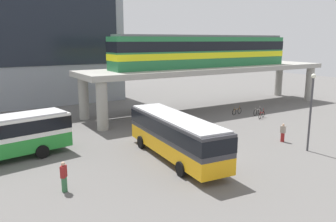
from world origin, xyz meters
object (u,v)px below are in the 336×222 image
(bicycle_red, at_px, (262,115))
(pedestrian_waiting_near_stop, at_px, (64,178))
(bus_main, at_px, (175,133))
(bicycle_brown, at_px, (237,111))
(train, at_px, (205,51))
(pedestrian_near_building, at_px, (283,133))
(bicycle_green, at_px, (164,126))
(bicycle_silver, at_px, (257,112))
(bicycle_blue, at_px, (152,123))
(bicycle_orange, at_px, (174,121))
(station_building, at_px, (30,30))

(bicycle_red, relative_size, pedestrian_waiting_near_stop, 0.92)
(bus_main, xyz_separation_m, bicycle_brown, (14.56, 9.08, -1.63))
(train, height_order, pedestrian_near_building, train)
(bicycle_green, bearing_deg, bicycle_brown, 7.41)
(bus_main, height_order, pedestrian_waiting_near_stop, bus_main)
(bicycle_silver, distance_m, bicycle_blue, 13.38)
(bicycle_brown, height_order, bicycle_orange, same)
(pedestrian_near_building, bearing_deg, bicycle_red, 54.15)
(bicycle_green, bearing_deg, train, 31.62)
(bus_main, relative_size, pedestrian_near_building, 7.04)
(bicycle_orange, bearing_deg, bicycle_silver, -6.86)
(bus_main, height_order, pedestrian_near_building, bus_main)
(bicycle_silver, relative_size, bicycle_brown, 0.99)
(bus_main, bearing_deg, bicycle_silver, 24.83)
(station_building, bearing_deg, bicycle_brown, -49.88)
(bicycle_silver, height_order, bicycle_blue, same)
(train, distance_m, bicycle_red, 10.39)
(bicycle_red, xyz_separation_m, pedestrian_near_building, (-5.31, -7.35, 0.38))
(bicycle_green, bearing_deg, pedestrian_near_building, -53.54)
(bicycle_brown, bearing_deg, train, 109.17)
(bicycle_red, relative_size, bicycle_blue, 0.93)
(bicycle_brown, distance_m, pedestrian_waiting_near_stop, 25.25)
(bicycle_silver, bearing_deg, pedestrian_waiting_near_stop, -160.34)
(bicycle_brown, bearing_deg, station_building, 130.12)
(bicycle_red, relative_size, bicycle_brown, 0.94)
(bus_main, bearing_deg, bicycle_brown, 31.95)
(bicycle_blue, distance_m, bicycle_green, 1.60)
(train, relative_size, pedestrian_near_building, 15.37)
(bicycle_orange, height_order, pedestrian_waiting_near_stop, pedestrian_waiting_near_stop)
(bicycle_silver, xyz_separation_m, bicycle_brown, (-1.84, 1.50, 0.00))
(station_building, bearing_deg, train, -45.98)
(bicycle_red, bearing_deg, station_building, 128.01)
(train, xyz_separation_m, bicycle_silver, (3.36, -5.86, -6.95))
(station_building, xyz_separation_m, bicycle_orange, (9.41, -22.03, -9.60))
(bicycle_blue, bearing_deg, pedestrian_near_building, -55.60)
(bus_main, xyz_separation_m, bicycle_green, (3.66, 7.67, -1.63))
(pedestrian_waiting_near_stop, xyz_separation_m, pedestrian_near_building, (18.67, 0.07, -0.12))
(bicycle_brown, xyz_separation_m, pedestrian_near_building, (-4.34, -10.30, 0.38))
(station_building, height_order, bus_main, station_building)
(train, height_order, pedestrian_waiting_near_stop, train)
(bicycle_red, bearing_deg, train, 108.81)
(bus_main, bearing_deg, station_building, 97.07)
(bus_main, height_order, bicycle_orange, bus_main)
(train, distance_m, pedestrian_near_building, 16.31)
(station_building, bearing_deg, bicycle_green, -72.13)
(train, xyz_separation_m, bus_main, (-13.05, -13.45, -5.32))
(bicycle_orange, xyz_separation_m, pedestrian_waiting_near_stop, (-14.02, -10.18, 0.50))
(bicycle_orange, bearing_deg, pedestrian_near_building, -65.29)
(station_building, distance_m, bicycle_brown, 30.12)
(bicycle_red, height_order, bicycle_brown, same)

